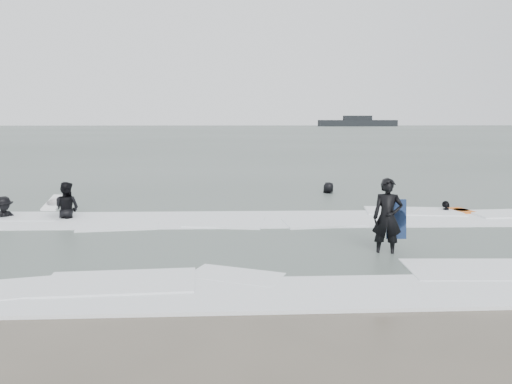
{
  "coord_description": "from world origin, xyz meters",
  "views": [
    {
      "loc": [
        -0.48,
        -9.47,
        3.32
      ],
      "look_at": [
        0.0,
        5.0,
        1.1
      ],
      "focal_mm": 35.0,
      "sensor_mm": 36.0,
      "label": 1
    }
  ],
  "objects_px": {
    "surfer_breaker": "(5,220)",
    "vessel_horizon": "(357,122)",
    "surfer_right_near": "(446,213)",
    "surfer_right_far": "(329,194)",
    "surfer_centre": "(386,256)",
    "surfer_wading": "(67,220)"
  },
  "relations": [
    {
      "from": "surfer_breaker",
      "to": "vessel_horizon",
      "type": "bearing_deg",
      "value": 35.27
    },
    {
      "from": "surfer_right_near",
      "to": "surfer_right_far",
      "type": "height_order",
      "value": "surfer_right_far"
    },
    {
      "from": "surfer_centre",
      "to": "surfer_breaker",
      "type": "relative_size",
      "value": 1.17
    },
    {
      "from": "surfer_right_far",
      "to": "vessel_horizon",
      "type": "height_order",
      "value": "vessel_horizon"
    },
    {
      "from": "surfer_centre",
      "to": "vessel_horizon",
      "type": "relative_size",
      "value": 0.08
    },
    {
      "from": "surfer_breaker",
      "to": "vessel_horizon",
      "type": "height_order",
      "value": "vessel_horizon"
    },
    {
      "from": "surfer_right_near",
      "to": "vessel_horizon",
      "type": "relative_size",
      "value": 0.06
    },
    {
      "from": "surfer_breaker",
      "to": "surfer_right_far",
      "type": "distance_m",
      "value": 12.38
    },
    {
      "from": "surfer_centre",
      "to": "surfer_breaker",
      "type": "height_order",
      "value": "surfer_centre"
    },
    {
      "from": "surfer_breaker",
      "to": "vessel_horizon",
      "type": "xyz_separation_m",
      "value": [
        44.72,
        141.42,
        1.24
      ]
    },
    {
      "from": "surfer_wading",
      "to": "vessel_horizon",
      "type": "distance_m",
      "value": 147.77
    },
    {
      "from": "vessel_horizon",
      "to": "surfer_right_near",
      "type": "bearing_deg",
      "value": -102.06
    },
    {
      "from": "surfer_wading",
      "to": "vessel_horizon",
      "type": "xyz_separation_m",
      "value": [
        42.72,
        141.45,
        1.24
      ]
    },
    {
      "from": "surfer_right_near",
      "to": "vessel_horizon",
      "type": "xyz_separation_m",
      "value": [
        30.08,
        140.8,
        1.24
      ]
    },
    {
      "from": "vessel_horizon",
      "to": "surfer_breaker",
      "type": "bearing_deg",
      "value": -107.55
    },
    {
      "from": "surfer_right_near",
      "to": "vessel_horizon",
      "type": "distance_m",
      "value": 143.99
    },
    {
      "from": "surfer_right_near",
      "to": "surfer_wading",
      "type": "bearing_deg",
      "value": -12.43
    },
    {
      "from": "surfer_centre",
      "to": "surfer_wading",
      "type": "distance_m",
      "value": 10.1
    },
    {
      "from": "surfer_breaker",
      "to": "surfer_right_near",
      "type": "relative_size",
      "value": 1.02
    },
    {
      "from": "surfer_right_near",
      "to": "surfer_breaker",
      "type": "bearing_deg",
      "value": -12.94
    },
    {
      "from": "surfer_centre",
      "to": "surfer_right_near",
      "type": "distance_m",
      "value": 6.24
    },
    {
      "from": "vessel_horizon",
      "to": "surfer_wading",
      "type": "bearing_deg",
      "value": -106.81
    }
  ]
}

